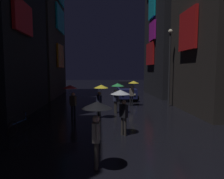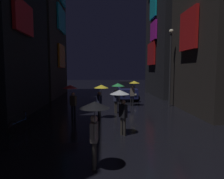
# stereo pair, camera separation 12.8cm
# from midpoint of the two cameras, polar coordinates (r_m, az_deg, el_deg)

# --- Properties ---
(building_left_far) EXTENTS (4.25, 8.84, 16.39)m
(building_left_far) POSITION_cam_midpoint_polar(r_m,az_deg,el_deg) (25.30, -19.94, 17.05)
(building_left_far) COLOR #33302D
(building_left_far) RESTS_ON ground
(building_right_far) EXTENTS (4.25, 8.52, 16.90)m
(building_right_far) POSITION_cam_midpoint_polar(r_m,az_deg,el_deg) (25.58, 15.93, 17.62)
(building_right_far) COLOR black
(building_right_far) RESTS_ON ground
(pedestrian_foreground_left_clear) EXTENTS (0.90, 0.90, 2.12)m
(pedestrian_foreground_left_clear) POSITION_cam_midpoint_polar(r_m,az_deg,el_deg) (9.20, 2.30, -2.92)
(pedestrian_foreground_left_clear) COLOR #38332D
(pedestrian_foreground_left_clear) RESTS_ON ground
(pedestrian_far_right_green) EXTENTS (0.90, 0.90, 2.12)m
(pedestrian_far_right_green) POSITION_cam_midpoint_polar(r_m,az_deg,el_deg) (13.82, 1.16, -0.06)
(pedestrian_far_right_green) COLOR #38332D
(pedestrian_far_right_green) RESTS_ON ground
(pedestrian_midstreet_centre_yellow) EXTENTS (0.90, 0.90, 2.12)m
(pedestrian_midstreet_centre_yellow) POSITION_cam_midpoint_polar(r_m,az_deg,el_deg) (12.44, -3.61, -0.70)
(pedestrian_midstreet_centre_yellow) COLOR black
(pedestrian_midstreet_centre_yellow) RESTS_ON ground
(pedestrian_near_crossing_black) EXTENTS (0.90, 0.90, 2.12)m
(pedestrian_near_crossing_black) POSITION_cam_midpoint_polar(r_m,az_deg,el_deg) (5.96, -5.00, -7.61)
(pedestrian_near_crossing_black) COLOR #38332D
(pedestrian_near_crossing_black) RESTS_ON ground
(pedestrian_foreground_right_red) EXTENTS (0.90, 0.90, 2.12)m
(pedestrian_foreground_right_red) POSITION_cam_midpoint_polar(r_m,az_deg,el_deg) (12.42, -11.93, -0.82)
(pedestrian_foreground_right_red) COLOR black
(pedestrian_foreground_right_red) RESTS_ON ground
(pedestrian_midstreet_left_yellow) EXTENTS (0.90, 0.90, 2.12)m
(pedestrian_midstreet_left_yellow) POSITION_cam_midpoint_polar(r_m,az_deg,el_deg) (16.88, 5.77, 0.94)
(pedestrian_midstreet_left_yellow) COLOR black
(pedestrian_midstreet_left_yellow) RESTS_ON ground
(bicycle_parked_at_storefront) EXTENTS (0.41, 1.80, 0.96)m
(bicycle_parked_at_storefront) POSITION_cam_midpoint_polar(r_m,az_deg,el_deg) (10.79, -25.16, -9.11)
(bicycle_parked_at_storefront) COLOR black
(bicycle_parked_at_storefront) RESTS_ON ground
(car_distant) EXTENTS (2.26, 4.15, 1.92)m
(car_distant) POSITION_cam_midpoint_polar(r_m,az_deg,el_deg) (20.57, 3.78, -0.29)
(car_distant) COLOR navy
(car_distant) RESTS_ON ground
(streetlamp_right_far) EXTENTS (0.36, 0.36, 6.31)m
(streetlamp_right_far) POSITION_cam_midpoint_polar(r_m,az_deg,el_deg) (17.14, 15.94, 8.21)
(streetlamp_right_far) COLOR #2D2D33
(streetlamp_right_far) RESTS_ON ground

